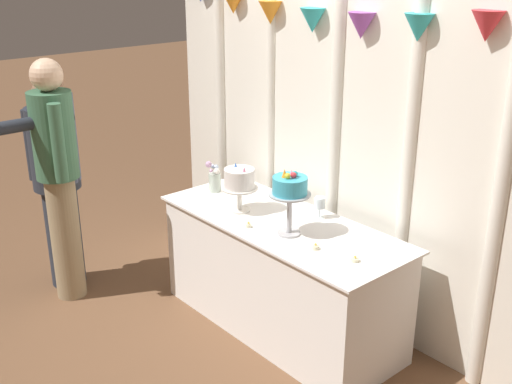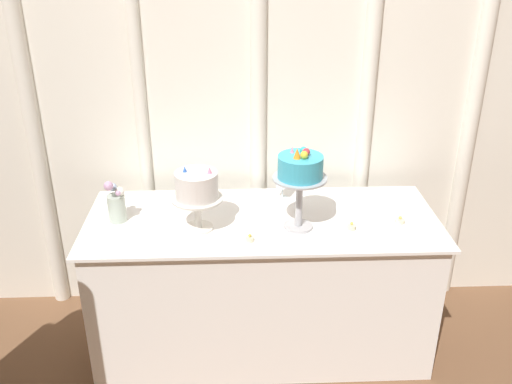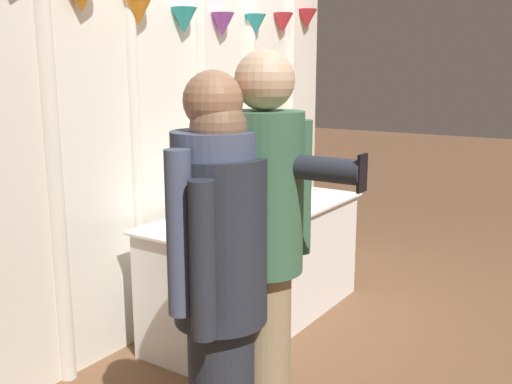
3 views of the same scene
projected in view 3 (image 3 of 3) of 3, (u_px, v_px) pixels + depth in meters
The scene contains 13 objects.
ground_plane at pixel (272, 323), 3.75m from camera, with size 24.00×24.00×0.00m, color brown.
draped_curtain at pixel (200, 125), 3.80m from camera, with size 3.22×0.16×2.41m.
cake_table at pixel (259, 266), 3.73m from camera, with size 1.69×0.68×0.75m.
cake_display_nearleft at pixel (244, 187), 3.31m from camera, with size 0.23×0.23×0.31m.
cake_display_nearright at pixel (285, 164), 3.67m from camera, with size 0.25×0.25×0.40m.
wine_glass at pixel (241, 188), 3.84m from camera, with size 0.07×0.07×0.14m.
flower_vase at pixel (188, 219), 3.07m from camera, with size 0.09×0.10×0.22m.
tealight_far_left at pixel (282, 215), 3.48m from camera, with size 0.04×0.04×0.04m.
tealight_near_left at pixel (307, 199), 3.91m from camera, with size 0.04×0.04×0.04m.
tealight_near_right at pixel (316, 192), 4.14m from camera, with size 0.05×0.05×0.03m.
guest_man_dark_suit at pixel (264, 256), 2.11m from camera, with size 0.44×0.35×1.68m.
guest_man_pink_jacket at pixel (216, 279), 2.01m from camera, with size 0.46×0.30×1.61m.
guest_girl_blue_dress at pixel (223, 297), 2.01m from camera, with size 0.46×0.65×1.52m.
Camera 3 is at (-2.97, -1.84, 1.61)m, focal length 40.46 mm.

